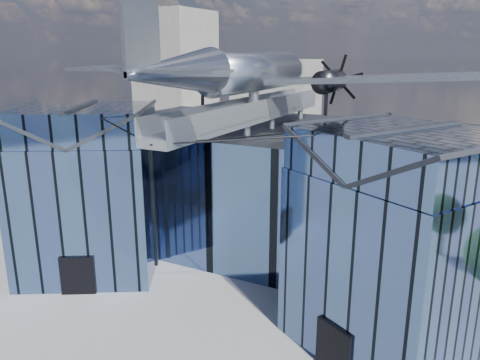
% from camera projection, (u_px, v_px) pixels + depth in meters
% --- Properties ---
extents(ground_plane, '(120.00, 120.00, 0.00)m').
position_uv_depth(ground_plane, '(226.00, 293.00, 30.68)').
color(ground_plane, gray).
extents(museum, '(32.88, 24.50, 17.60)m').
position_uv_depth(museum, '(264.00, 190.00, 34.20)').
color(museum, '#455E8D').
rests_on(museum, ground).
extents(bg_towers, '(77.00, 24.50, 26.00)m').
position_uv_depth(bg_towers, '(396.00, 88.00, 70.63)').
color(bg_towers, gray).
rests_on(bg_towers, ground).
extents(tree_plaza_w, '(4.04, 4.04, 5.60)m').
position_uv_depth(tree_plaza_w, '(53.00, 190.00, 40.15)').
color(tree_plaza_w, '#321F14').
rests_on(tree_plaza_w, ground).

